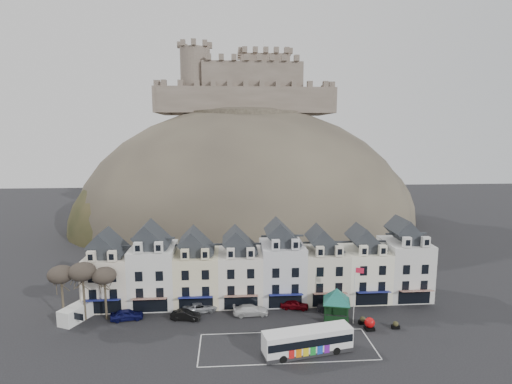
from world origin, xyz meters
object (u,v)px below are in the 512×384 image
flagpole (355,291)px  car_maroon (294,304)px  bus (307,340)px  white_van (76,313)px  red_buoy (370,324)px  car_black (186,315)px  car_charcoal (330,308)px  car_silver (200,307)px  car_navy (127,315)px  car_white (251,310)px  bus_shelter (337,295)px

flagpole → car_maroon: flagpole is taller
bus → white_van: bearing=149.9°
red_buoy → car_black: bearing=169.4°
bus → car_maroon: 12.52m
flagpole → car_charcoal: size_ratio=2.21×
car_silver → car_charcoal: size_ratio=1.32×
car_navy → car_white: size_ratio=0.88×
car_black → car_charcoal: car_black is taller
red_buoy → white_van: (-41.25, 5.65, 0.24)m
car_black → red_buoy: bearing=-90.2°
car_maroon → car_white: bearing=115.7°
bus → flagpole: (8.15, 7.13, 3.14)m
flagpole → car_white: bearing=165.7°
car_silver → bus_shelter: bearing=-115.8°
red_buoy → car_black: red_buoy is taller
bus_shelter → car_maroon: bus_shelter is taller
car_white → car_maroon: 7.02m
white_van → car_navy: white_van is taller
bus_shelter → red_buoy: bearing=-26.2°
car_white → car_maroon: car_white is taller
bus_shelter → car_black: bus_shelter is taller
bus_shelter → car_maroon: (-5.42, 4.06, -2.98)m
car_maroon → flagpole: bearing=-112.8°
white_van → car_white: 25.20m
white_van → car_black: size_ratio=1.26×
car_black → car_silver: bearing=-27.0°
bus_shelter → car_white: 12.82m
car_navy → car_charcoal: bearing=-98.6°
car_navy → car_silver: car_navy is taller
white_van → car_maroon: size_ratio=1.24×
car_white → car_maroon: (6.82, 1.65, -0.02)m
car_silver → red_buoy: bearing=-121.4°
bus → car_charcoal: bus is taller
bus → red_buoy: size_ratio=6.53×
car_silver → car_charcoal: (19.60, -1.53, -0.08)m
car_white → car_charcoal: car_white is taller
flagpole → car_silver: flagpole is taller
bus → car_white: size_ratio=2.18×
car_navy → car_charcoal: (30.00, 0.37, -0.15)m
bus_shelter → red_buoy: bus_shelter is taller
red_buoy → car_white: bearing=160.7°
car_maroon → white_van: bearing=104.9°
flagpole → white_van: 40.05m
car_black → car_maroon: size_ratio=0.98×
flagpole → white_van: size_ratio=1.58×
white_van → car_maroon: (32.02, 1.63, -0.39)m
flagpole → car_black: size_ratio=2.00×
white_van → flagpole: bearing=19.6°
bus → white_van: 33.36m
car_charcoal → bus_shelter: bearing=-162.7°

